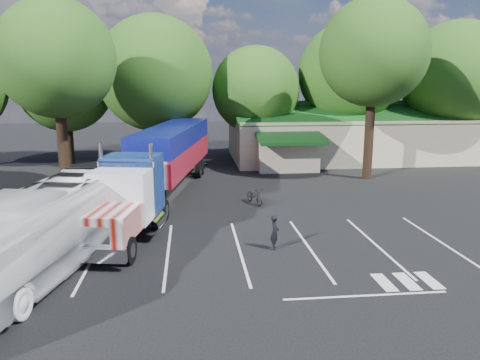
{
  "coord_description": "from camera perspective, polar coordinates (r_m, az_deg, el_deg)",
  "views": [
    {
      "loc": [
        -2.11,
        -25.83,
        7.54
      ],
      "look_at": [
        0.64,
        -0.27,
        2.0
      ],
      "focal_mm": 35.0,
      "sensor_mm": 36.0,
      "label": 1
    }
  ],
  "objects": [
    {
      "name": "tour_bus",
      "position": [
        19.7,
        -23.77,
        -6.09
      ],
      "size": [
        5.52,
        12.67,
        3.44
      ],
      "primitive_type": "imported",
      "rotation": [
        0.0,
        0.0,
        -0.22
      ],
      "color": "silver",
      "rests_on": "ground"
    },
    {
      "name": "bicycle",
      "position": [
        28.96,
        1.81,
        -1.92
      ],
      "size": [
        1.29,
        2.02,
        1.0
      ],
      "primitive_type": "imported",
      "rotation": [
        0.0,
        0.0,
        0.36
      ],
      "color": "black",
      "rests_on": "ground"
    },
    {
      "name": "tree_row_b",
      "position": [
        44.97,
        -20.54,
        10.89
      ],
      "size": [
        8.4,
        8.4,
        11.35
      ],
      "color": "black",
      "rests_on": "ground"
    },
    {
      "name": "tree_row_f",
      "position": [
        49.48,
        24.88,
        11.35
      ],
      "size": [
        10.4,
        10.4,
        13.0
      ],
      "color": "black",
      "rests_on": "ground"
    },
    {
      "name": "tree_near_right",
      "position": [
        36.98,
        16.0,
        14.68
      ],
      "size": [
        8.0,
        8.0,
        13.5
      ],
      "color": "black",
      "rests_on": "ground"
    },
    {
      "name": "semi_truck",
      "position": [
        30.23,
        -9.31,
        2.59
      ],
      "size": [
        6.73,
        22.02,
        4.59
      ],
      "rotation": [
        0.0,
        0.0,
        -0.19
      ],
      "color": "black",
      "rests_on": "ground"
    },
    {
      "name": "woman",
      "position": [
        21.28,
        4.26,
        -6.37
      ],
      "size": [
        0.42,
        0.6,
        1.58
      ],
      "primitive_type": "imported",
      "rotation": [
        0.0,
        0.0,
        1.49
      ],
      "color": "black",
      "rests_on": "ground"
    },
    {
      "name": "silver_sedan",
      "position": [
        40.61,
        4.04,
        2.41
      ],
      "size": [
        4.29,
        1.86,
        1.37
      ],
      "primitive_type": "imported",
      "rotation": [
        0.0,
        0.0,
        1.47
      ],
      "color": "#A4A7AC",
      "rests_on": "ground"
    },
    {
      "name": "ground",
      "position": [
        27.0,
        -1.41,
        -4.06
      ],
      "size": [
        120.0,
        120.0,
        0.0
      ],
      "primitive_type": "plane",
      "color": "black",
      "rests_on": "ground"
    },
    {
      "name": "tree_row_d",
      "position": [
        43.77,
        1.92,
        10.9
      ],
      "size": [
        8.0,
        8.0,
        10.6
      ],
      "color": "black",
      "rests_on": "ground"
    },
    {
      "name": "tree_row_c",
      "position": [
        42.14,
        -10.32,
        12.65
      ],
      "size": [
        10.0,
        10.0,
        13.05
      ],
      "color": "black",
      "rests_on": "ground"
    },
    {
      "name": "event_hall",
      "position": [
        46.74,
        13.79,
        5.26
      ],
      "size": [
        24.2,
        14.12,
        5.55
      ],
      "color": "#C6B293",
      "rests_on": "ground"
    },
    {
      "name": "tree_near_left",
      "position": [
        32.95,
        -21.51,
        13.55
      ],
      "size": [
        7.6,
        7.6,
        12.65
      ],
      "color": "black",
      "rests_on": "ground"
    },
    {
      "name": "tree_row_e",
      "position": [
        46.37,
        13.2,
        12.52
      ],
      "size": [
        9.6,
        9.6,
        12.9
      ],
      "color": "black",
      "rests_on": "ground"
    }
  ]
}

